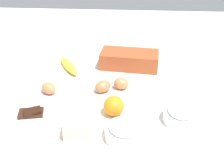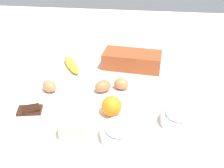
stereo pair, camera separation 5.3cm
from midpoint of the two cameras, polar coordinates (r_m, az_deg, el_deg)
The scene contains 11 objects.
ground_plane at distance 1.15m, azimuth 1.32°, elevation -2.13°, with size 2.40×2.40×0.02m, color beige.
loaf_pan at distance 1.33m, azimuth 5.44°, elevation 5.15°, with size 0.29×0.16×0.08m.
flour_bowl at distance 1.00m, azimuth 15.52°, elevation -6.85°, with size 0.13×0.13×0.06m.
sugar_bowl at distance 0.91m, azimuth 3.44°, elevation -9.97°, with size 0.14×0.14×0.07m.
banana at distance 1.33m, azimuth -7.48°, elevation 4.11°, with size 0.19×0.04×0.04m, color yellow.
orange_fruit at distance 1.00m, azimuth 1.44°, elevation -4.72°, with size 0.08×0.08×0.08m, color orange.
butter_block at distance 0.93m, azimuth -6.60°, elevation -9.18°, with size 0.09×0.06×0.06m, color #F4EDB2.
egg_near_butter at distance 1.16m, azimuth 3.33°, elevation 0.01°, with size 0.05×0.05×0.06m, color #B37949.
egg_beside_bowl at distance 1.16m, azimuth -11.92°, elevation -0.48°, with size 0.05×0.05×0.07m, color #BA7E4C.
egg_loose at distance 1.14m, azimuth -0.58°, elevation -0.43°, with size 0.05×0.05×0.07m, color #A87144.
chocolate_plate at distance 1.06m, azimuth -15.63°, elevation -5.68°, with size 0.13×0.13×0.03m.
Camera 2 is at (0.11, -0.95, 0.64)m, focal length 42.98 mm.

